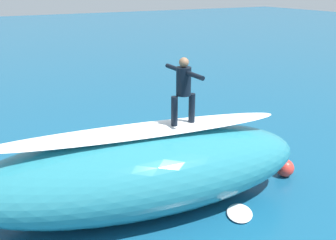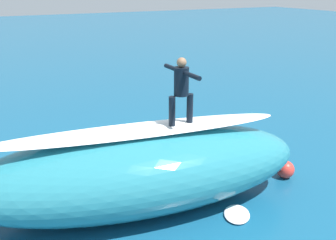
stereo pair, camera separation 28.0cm
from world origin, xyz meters
name	(u,v)px [view 1 (the left image)]	position (x,y,z in m)	size (l,w,h in m)	color
ground_plane	(129,168)	(0.00, 0.00, 0.00)	(120.00, 120.00, 0.00)	#145175
wave_crest	(142,171)	(0.49, 2.06, 0.99)	(8.24, 2.85, 1.99)	teal
wave_foam_lip	(141,131)	(0.49, 2.06, 2.03)	(7.00, 1.00, 0.08)	white
surfboard_riding	(183,126)	(-0.54, 2.22, 2.02)	(1.85, 0.49, 0.06)	#E0563D
surfer_riding	(184,86)	(-0.54, 2.22, 2.98)	(0.64, 1.52, 1.61)	black
surfboard_paddling	(158,139)	(-1.73, -1.46, 0.04)	(2.49, 0.56, 0.08)	#33B2D1
surfer_paddling	(155,136)	(-1.60, -1.45, 0.21)	(1.68, 0.40, 0.30)	black
buoy_marker	(285,168)	(-3.75, 2.58, 0.25)	(0.50, 0.50, 0.85)	red
foam_patch_near	(218,136)	(-3.76, -0.64, 0.07)	(1.03, 0.90, 0.14)	white
foam_patch_mid	(240,213)	(-1.38, 3.50, 0.05)	(0.81, 0.61, 0.10)	white
foam_patch_far	(73,180)	(1.68, 0.02, 0.07)	(0.59, 0.47, 0.13)	white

